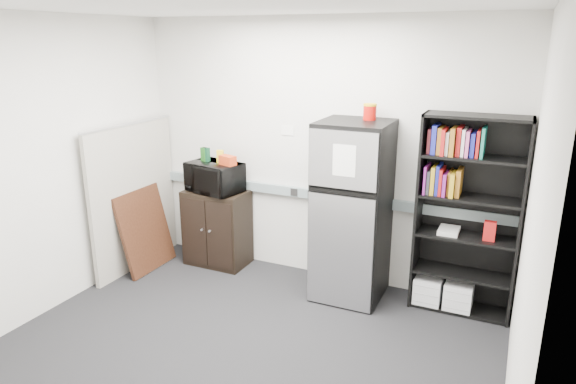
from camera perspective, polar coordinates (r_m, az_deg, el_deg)
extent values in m
plane|color=black|center=(4.39, -5.76, -17.75)|extent=(4.00, 4.00, 0.00)
cube|color=silver|center=(5.32, 3.41, 4.45)|extent=(4.00, 0.02, 2.70)
cube|color=silver|center=(3.29, 25.21, -4.98)|extent=(0.02, 3.50, 2.70)
cube|color=silver|center=(5.09, -26.04, 2.22)|extent=(0.02, 3.50, 2.70)
cube|color=white|center=(3.63, -7.07, 20.13)|extent=(4.00, 3.50, 0.02)
cube|color=gray|center=(5.40, 3.21, -0.28)|extent=(3.92, 0.05, 0.10)
cube|color=white|center=(5.41, -0.05, 6.84)|extent=(0.14, 0.00, 0.10)
cube|color=black|center=(4.97, 14.32, -2.03)|extent=(0.02, 0.34, 1.85)
cube|color=black|center=(4.90, 24.40, -3.30)|extent=(0.02, 0.34, 1.85)
cube|color=black|center=(5.07, 19.52, -2.11)|extent=(0.90, 0.02, 1.85)
cube|color=black|center=(4.71, 20.39, 7.88)|extent=(0.90, 0.34, 0.02)
cube|color=black|center=(5.27, 18.37, -12.00)|extent=(0.85, 0.32, 0.03)
cube|color=black|center=(5.12, 18.72, -8.55)|extent=(0.85, 0.32, 0.03)
cube|color=black|center=(4.98, 19.12, -4.68)|extent=(0.85, 0.32, 0.02)
cube|color=black|center=(4.86, 19.53, -0.61)|extent=(0.85, 0.32, 0.02)
cube|color=black|center=(4.77, 19.96, 3.64)|extent=(0.85, 0.32, 0.02)
cube|color=silver|center=(5.23, 15.35, -10.28)|extent=(0.25, 0.30, 0.25)
cube|color=silver|center=(5.20, 18.44, -10.71)|extent=(0.25, 0.30, 0.25)
cube|color=gray|center=(5.88, -16.71, -0.59)|extent=(0.05, 1.30, 1.60)
cube|color=#B2B2B7|center=(5.70, -17.39, 7.21)|extent=(0.06, 1.30, 0.02)
cube|color=black|center=(5.86, -7.85, -3.91)|extent=(0.69, 0.43, 0.86)
cube|color=black|center=(5.78, -10.41, -4.34)|extent=(0.32, 0.01, 0.76)
cube|color=black|center=(5.60, -7.63, -4.88)|extent=(0.32, 0.01, 0.76)
cylinder|color=#B2B2B7|center=(5.69, -9.56, -4.17)|extent=(0.02, 0.02, 0.02)
cylinder|color=#B2B2B7|center=(5.63, -8.72, -4.33)|extent=(0.02, 0.02, 0.02)
imported|color=black|center=(5.66, -8.20, 1.63)|extent=(0.65, 0.50, 0.32)
cube|color=#195117|center=(5.71, -9.30, 4.15)|extent=(0.08, 0.07, 0.15)
cube|color=#0C3820|center=(5.70, -9.07, 4.13)|extent=(0.07, 0.05, 0.15)
cube|color=yellow|center=(5.60, -7.54, 3.93)|extent=(0.08, 0.07, 0.14)
cube|color=#BD3512|center=(5.50, -6.72, 3.51)|extent=(0.20, 0.15, 0.10)
cube|color=black|center=(5.00, 7.14, -2.23)|extent=(0.66, 0.66, 1.73)
cube|color=#AEAEB3|center=(4.53, 6.08, 3.54)|extent=(0.63, 0.02, 0.52)
cube|color=#AEAEB3|center=(4.80, 5.75, -6.76)|extent=(0.63, 0.02, 1.11)
cube|color=black|center=(4.59, 5.91, -0.06)|extent=(0.63, 0.01, 0.03)
cube|color=white|center=(4.51, 6.26, 3.48)|extent=(0.21, 0.00, 0.28)
cube|color=black|center=(4.79, 7.52, 7.71)|extent=(0.66, 0.66, 0.02)
cylinder|color=#AC0E07|center=(4.86, 9.08, 8.80)|extent=(0.12, 0.12, 0.15)
cylinder|color=gold|center=(4.85, 9.13, 9.79)|extent=(0.12, 0.12, 0.02)
cube|color=black|center=(5.89, -15.60, -4.02)|extent=(0.25, 0.71, 0.89)
cube|color=silver|center=(5.88, -15.43, -4.05)|extent=(0.18, 0.60, 0.75)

